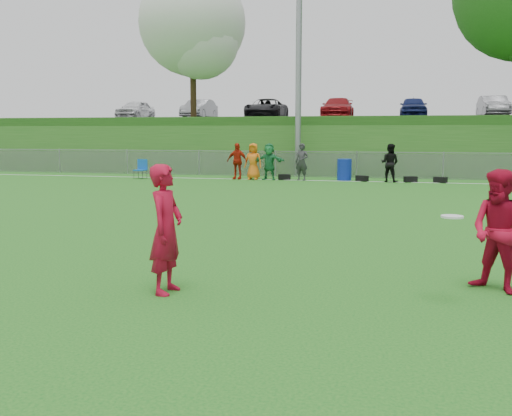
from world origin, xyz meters
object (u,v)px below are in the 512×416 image
(frisbee, at_px, (452,217))
(recycling_bin, at_px, (344,170))
(player_red_center, at_px, (500,231))
(player_red_left, at_px, (166,229))

(frisbee, bearing_deg, recycling_bin, 98.33)
(frisbee, xyz_separation_m, recycling_bin, (-2.76, 18.84, -0.66))
(player_red_center, relative_size, frisbee, 6.08)
(recycling_bin, bearing_deg, frisbee, -81.67)
(recycling_bin, bearing_deg, player_red_left, -93.01)
(player_red_left, xyz_separation_m, frisbee, (3.77, 0.30, 0.26))
(frisbee, relative_size, recycling_bin, 0.29)
(player_red_center, bearing_deg, player_red_left, -129.24)
(player_red_left, bearing_deg, frisbee, -82.78)
(player_red_center, height_order, frisbee, player_red_center)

